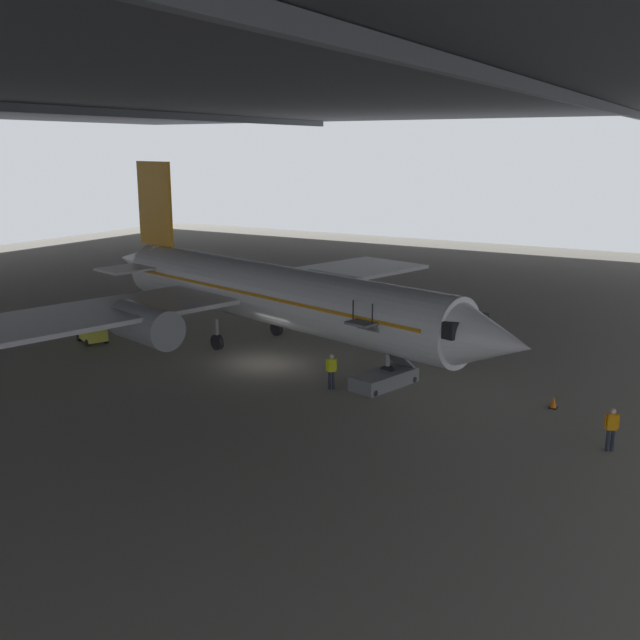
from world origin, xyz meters
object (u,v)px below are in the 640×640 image
(airplane_main, at_px, (267,293))
(boarding_stairs, at_px, (383,372))
(crew_worker_near_nose, at_px, (611,427))
(traffic_cone_orange, at_px, (553,402))
(baggage_tug, at_px, (92,334))
(crew_worker_by_stairs, at_px, (331,369))

(airplane_main, bearing_deg, boarding_stairs, -108.11)
(crew_worker_near_nose, height_order, traffic_cone_orange, crew_worker_near_nose)
(boarding_stairs, bearing_deg, crew_worker_near_nose, -103.64)
(airplane_main, bearing_deg, baggage_tug, 113.01)
(airplane_main, distance_m, traffic_cone_orange, 17.04)
(airplane_main, relative_size, crew_worker_near_nose, 18.74)
(crew_worker_near_nose, relative_size, baggage_tug, 0.70)
(airplane_main, xyz_separation_m, crew_worker_near_nose, (-5.51, -19.65, -2.27))
(crew_worker_by_stairs, relative_size, traffic_cone_orange, 2.92)
(airplane_main, relative_size, traffic_cone_orange, 54.29)
(boarding_stairs, relative_size, traffic_cone_orange, 7.42)
(airplane_main, bearing_deg, traffic_cone_orange, -96.15)
(traffic_cone_orange, relative_size, baggage_tug, 0.24)
(boarding_stairs, distance_m, baggage_tug, 18.69)
(boarding_stairs, xyz_separation_m, crew_worker_near_nose, (-2.65, -10.90, 0.28))
(airplane_main, relative_size, boarding_stairs, 7.31)
(airplane_main, height_order, crew_worker_by_stairs, airplane_main)
(crew_worker_near_nose, bearing_deg, baggage_tug, 87.46)
(traffic_cone_orange, bearing_deg, crew_worker_near_nose, -141.28)
(crew_worker_near_nose, height_order, crew_worker_by_stairs, crew_worker_by_stairs)
(boarding_stairs, bearing_deg, airplane_main, 71.89)
(crew_worker_near_nose, distance_m, baggage_tug, 29.57)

